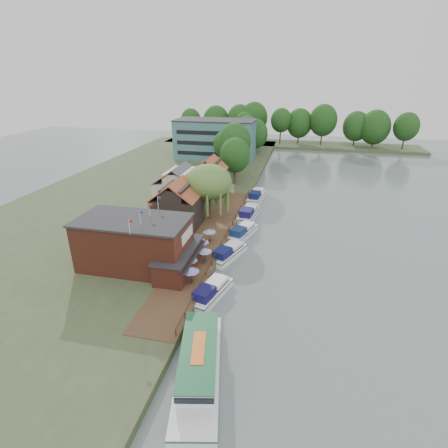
# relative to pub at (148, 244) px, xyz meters

# --- Properties ---
(ground) EXTENTS (260.00, 260.00, 0.00)m
(ground) POSITION_rel_pub_xyz_m (14.00, 1.00, -4.65)
(ground) COLOR slate
(ground) RESTS_ON ground
(land_bank) EXTENTS (50.00, 140.00, 1.00)m
(land_bank) POSITION_rel_pub_xyz_m (-16.00, 36.00, -4.15)
(land_bank) COLOR #384728
(land_bank) RESTS_ON ground
(quay_deck) EXTENTS (6.00, 50.00, 0.10)m
(quay_deck) POSITION_rel_pub_xyz_m (6.00, 11.00, -3.60)
(quay_deck) COLOR #47301E
(quay_deck) RESTS_ON land_bank
(quay_rail) EXTENTS (0.20, 49.00, 1.00)m
(quay_rail) POSITION_rel_pub_xyz_m (8.70, 11.50, -3.15)
(quay_rail) COLOR black
(quay_rail) RESTS_ON land_bank
(pub) EXTENTS (20.00, 11.00, 7.30)m
(pub) POSITION_rel_pub_xyz_m (0.00, 0.00, 0.00)
(pub) COLOR maroon
(pub) RESTS_ON land_bank
(hotel_block) EXTENTS (25.40, 12.40, 12.30)m
(hotel_block) POSITION_rel_pub_xyz_m (-8.00, 71.00, 2.50)
(hotel_block) COLOR #38666B
(hotel_block) RESTS_ON land_bank
(cottage_a) EXTENTS (8.60, 7.60, 8.50)m
(cottage_a) POSITION_rel_pub_xyz_m (-1.00, 15.00, 0.60)
(cottage_a) COLOR black
(cottage_a) RESTS_ON land_bank
(cottage_b) EXTENTS (9.60, 8.60, 8.50)m
(cottage_b) POSITION_rel_pub_xyz_m (-4.00, 25.00, 0.60)
(cottage_b) COLOR beige
(cottage_b) RESTS_ON land_bank
(cottage_c) EXTENTS (7.60, 7.60, 8.50)m
(cottage_c) POSITION_rel_pub_xyz_m (0.00, 34.00, 0.60)
(cottage_c) COLOR black
(cottage_c) RESTS_ON land_bank
(willow) EXTENTS (8.60, 8.60, 10.43)m
(willow) POSITION_rel_pub_xyz_m (3.50, 20.00, 1.56)
(willow) COLOR #476B2D
(willow) RESTS_ON land_bank
(umbrella_0) EXTENTS (2.38, 2.38, 2.38)m
(umbrella_0) POSITION_rel_pub_xyz_m (7.16, -2.99, -2.36)
(umbrella_0) COLOR #221B98
(umbrella_0) RESTS_ON quay_deck
(umbrella_1) EXTENTS (2.04, 2.04, 2.38)m
(umbrella_1) POSITION_rel_pub_xyz_m (6.26, -0.28, -2.36)
(umbrella_1) COLOR navy
(umbrella_1) RESTS_ON quay_deck
(umbrella_2) EXTENTS (2.16, 2.16, 2.38)m
(umbrella_2) POSITION_rel_pub_xyz_m (7.44, 2.68, -2.36)
(umbrella_2) COLOR navy
(umbrella_2) RESTS_ON quay_deck
(umbrella_3) EXTENTS (2.40, 2.40, 2.38)m
(umbrella_3) POSITION_rel_pub_xyz_m (6.14, 5.48, -2.36)
(umbrella_3) COLOR #221C9A
(umbrella_3) RESTS_ON quay_deck
(umbrella_4) EXTENTS (2.15, 2.15, 2.38)m
(umbrella_4) POSITION_rel_pub_xyz_m (6.41, 9.42, -2.36)
(umbrella_4) COLOR navy
(umbrella_4) RESTS_ON quay_deck
(cruiser_0) EXTENTS (5.22, 9.59, 2.18)m
(cruiser_0) POSITION_rel_pub_xyz_m (10.13, -3.85, -3.56)
(cruiser_0) COLOR white
(cruiser_0) RESTS_ON ground
(cruiser_1) EXTENTS (5.79, 9.61, 2.19)m
(cruiser_1) POSITION_rel_pub_xyz_m (10.06, 6.96, -3.56)
(cruiser_1) COLOR white
(cruiser_1) RESTS_ON ground
(cruiser_2) EXTENTS (5.41, 9.64, 2.20)m
(cruiser_2) POSITION_rel_pub_xyz_m (10.86, 15.18, -3.55)
(cruiser_2) COLOR white
(cruiser_2) RESTS_ON ground
(cruiser_3) EXTENTS (4.27, 10.26, 2.42)m
(cruiser_3) POSITION_rel_pub_xyz_m (10.59, 24.21, -3.44)
(cruiser_3) COLOR silver
(cruiser_3) RESTS_ON ground
(cruiser_4) EXTENTS (3.97, 10.12, 2.40)m
(cruiser_4) POSITION_rel_pub_xyz_m (10.56, 35.23, -3.45)
(cruiser_4) COLOR white
(cruiser_4) RESTS_ON ground
(tour_boat) EXTENTS (7.09, 15.10, 3.18)m
(tour_boat) POSITION_rel_pub_xyz_m (12.33, -16.82, -3.06)
(tour_boat) COLOR silver
(tour_boat) RESTS_ON ground
(swan) EXTENTS (0.44, 0.44, 0.44)m
(swan) POSITION_rel_pub_xyz_m (10.26, -12.80, -4.43)
(swan) COLOR white
(swan) RESTS_ON ground
(bank_tree_0) EXTENTS (7.40, 7.40, 11.52)m
(bank_tree_0) POSITION_rel_pub_xyz_m (3.94, 43.01, 2.11)
(bank_tree_0) COLOR #143811
(bank_tree_0) RESTS_ON land_bank
(bank_tree_1) EXTENTS (8.72, 8.72, 14.01)m
(bank_tree_1) POSITION_rel_pub_xyz_m (2.19, 51.03, 3.36)
(bank_tree_1) COLOR #143811
(bank_tree_1) RESTS_ON land_bank
(bank_tree_2) EXTENTS (6.79, 6.79, 10.63)m
(bank_tree_2) POSITION_rel_pub_xyz_m (-2.27, 59.48, 1.67)
(bank_tree_2) COLOR #143811
(bank_tree_2) RESTS_ON land_bank
(bank_tree_3) EXTENTS (8.69, 8.69, 11.73)m
(bank_tree_3) POSITION_rel_pub_xyz_m (3.60, 80.25, 2.22)
(bank_tree_3) COLOR #143811
(bank_tree_3) RESTS_ON land_bank
(bank_tree_4) EXTENTS (7.64, 7.64, 11.97)m
(bank_tree_4) POSITION_rel_pub_xyz_m (-0.20, 87.50, 2.34)
(bank_tree_4) COLOR #143811
(bank_tree_4) RESTS_ON land_bank
(bank_tree_5) EXTENTS (6.32, 6.32, 12.57)m
(bank_tree_5) POSITION_rel_pub_xyz_m (-2.44, 93.69, 2.63)
(bank_tree_5) COLOR #143811
(bank_tree_5) RESTS_ON land_bank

